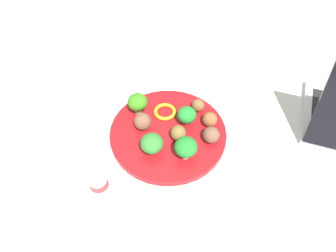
% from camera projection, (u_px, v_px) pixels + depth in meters
% --- Properties ---
extents(ground_plane, '(4.00, 4.00, 0.00)m').
position_uv_depth(ground_plane, '(168.00, 135.00, 0.78)').
color(ground_plane, beige).
extents(plate, '(0.28, 0.28, 0.02)m').
position_uv_depth(plate, '(168.00, 133.00, 0.77)').
color(plate, maroon).
rests_on(plate, ground_plane).
extents(broccoli_floret_front_right, '(0.05, 0.05, 0.05)m').
position_uv_depth(broccoli_floret_front_right, '(152.00, 144.00, 0.70)').
color(broccoli_floret_front_right, '#97C176').
rests_on(broccoli_floret_front_right, plate).
extents(broccoli_floret_near_rim, '(0.05, 0.05, 0.05)m').
position_uv_depth(broccoli_floret_near_rim, '(187.00, 115.00, 0.76)').
color(broccoli_floret_near_rim, '#ACCF7E').
rests_on(broccoli_floret_near_rim, plate).
extents(broccoli_floret_mid_right, '(0.05, 0.05, 0.06)m').
position_uv_depth(broccoli_floret_mid_right, '(186.00, 147.00, 0.69)').
color(broccoli_floret_mid_right, '#9AB784').
rests_on(broccoli_floret_mid_right, plate).
extents(broccoli_floret_mid_left, '(0.05, 0.05, 0.06)m').
position_uv_depth(broccoli_floret_mid_left, '(137.00, 103.00, 0.77)').
color(broccoli_floret_mid_left, '#98CF7E').
rests_on(broccoli_floret_mid_left, plate).
extents(meatball_front_right, '(0.04, 0.04, 0.04)m').
position_uv_depth(meatball_front_right, '(143.00, 122.00, 0.76)').
color(meatball_front_right, brown).
rests_on(meatball_front_right, plate).
extents(meatball_mid_left, '(0.04, 0.04, 0.04)m').
position_uv_depth(meatball_mid_left, '(177.00, 134.00, 0.73)').
color(meatball_mid_left, brown).
rests_on(meatball_mid_left, plate).
extents(meatball_near_rim, '(0.03, 0.03, 0.03)m').
position_uv_depth(meatball_near_rim, '(198.00, 105.00, 0.80)').
color(meatball_near_rim, brown).
rests_on(meatball_near_rim, plate).
extents(meatball_front_left, '(0.04, 0.04, 0.04)m').
position_uv_depth(meatball_front_left, '(210.00, 119.00, 0.76)').
color(meatball_front_left, brown).
rests_on(meatball_front_left, plate).
extents(meatball_far_rim, '(0.04, 0.04, 0.04)m').
position_uv_depth(meatball_far_rim, '(211.00, 135.00, 0.73)').
color(meatball_far_rim, brown).
rests_on(meatball_far_rim, plate).
extents(pepper_ring_center, '(0.07, 0.07, 0.01)m').
position_uv_depth(pepper_ring_center, '(165.00, 112.00, 0.80)').
color(pepper_ring_center, yellow).
rests_on(pepper_ring_center, plate).
extents(napkin, '(0.17, 0.12, 0.01)m').
position_uv_depth(napkin, '(230.00, 86.00, 0.88)').
color(napkin, white).
rests_on(napkin, ground_plane).
extents(fork, '(0.12, 0.03, 0.01)m').
position_uv_depth(fork, '(226.00, 80.00, 0.89)').
color(fork, silver).
rests_on(fork, napkin).
extents(knife, '(0.15, 0.02, 0.01)m').
position_uv_depth(knife, '(237.00, 86.00, 0.88)').
color(knife, silver).
rests_on(knife, napkin).
extents(yogurt_bottle, '(0.04, 0.04, 0.08)m').
position_uv_depth(yogurt_bottle, '(98.00, 181.00, 0.66)').
color(yogurt_bottle, white).
rests_on(yogurt_bottle, ground_plane).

